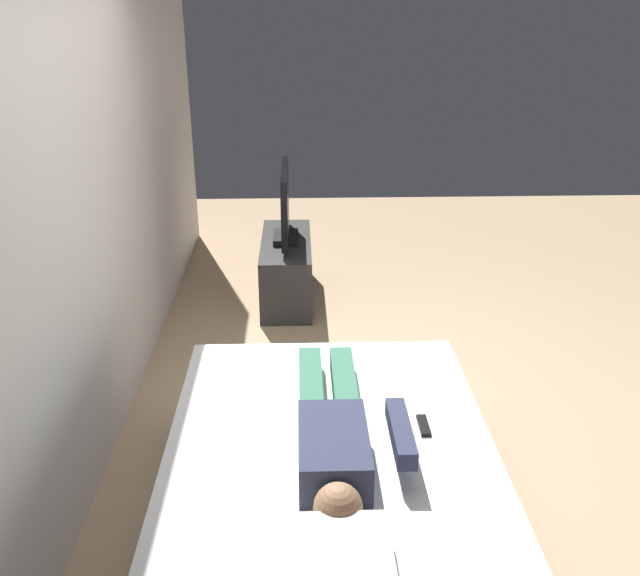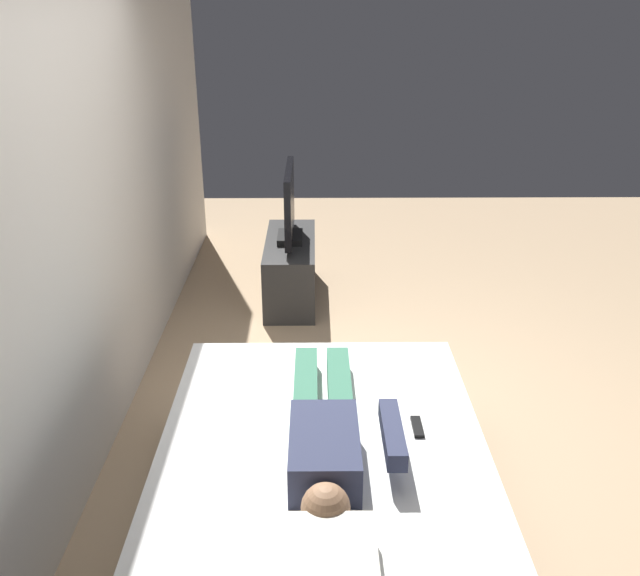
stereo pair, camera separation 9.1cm
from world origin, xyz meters
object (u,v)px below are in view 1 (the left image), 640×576
object	(u,v)px
bed	(331,506)
tv	(285,206)
remote	(424,425)
tv_stand	(287,269)
person	(335,434)

from	to	relation	value
bed	tv	xyz separation A→B (m)	(2.85, 0.23, 0.52)
remote	tv_stand	bearing A→B (deg)	13.75
person	tv	distance (m)	2.83
person	remote	size ratio (longest dim) A/B	8.40
remote	tv_stand	size ratio (longest dim) A/B	0.14
tv_stand	person	bearing A→B (deg)	-174.97
tv	remote	bearing A→B (deg)	-166.25
bed	tv_stand	distance (m)	2.86
bed	tv	size ratio (longest dim) A/B	2.36
bed	person	bearing A→B (deg)	-32.85
person	tv_stand	distance (m)	2.85
bed	person	world-z (taller)	person
tv_stand	remote	bearing A→B (deg)	-166.25
bed	person	distance (m)	0.36
bed	tv_stand	bearing A→B (deg)	4.60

